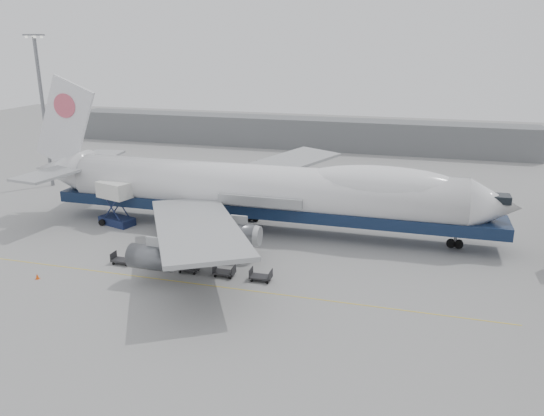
% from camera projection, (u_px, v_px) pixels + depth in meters
% --- Properties ---
extents(ground, '(260.00, 260.00, 0.00)m').
position_uv_depth(ground, '(230.00, 263.00, 60.73)').
color(ground, gray).
rests_on(ground, ground).
extents(apron_line, '(60.00, 0.15, 0.01)m').
position_uv_depth(apron_line, '(210.00, 286.00, 55.22)').
color(apron_line, gold).
rests_on(apron_line, ground).
extents(hangar, '(110.00, 8.00, 7.00)m').
position_uv_depth(hangar, '(291.00, 132.00, 126.51)').
color(hangar, slate).
rests_on(hangar, ground).
extents(floodlight_mast, '(2.40, 2.40, 25.43)m').
position_uv_depth(floodlight_mast, '(43.00, 104.00, 89.29)').
color(floodlight_mast, slate).
rests_on(floodlight_mast, ground).
extents(airliner, '(67.00, 55.30, 19.98)m').
position_uv_depth(airliner, '(265.00, 190.00, 69.88)').
color(airliner, white).
rests_on(airliner, ground).
extents(catering_truck, '(5.43, 4.39, 6.09)m').
position_uv_depth(catering_truck, '(115.00, 201.00, 72.60)').
color(catering_truck, '#182248').
rests_on(catering_truck, ground).
extents(traffic_cone, '(0.41, 0.41, 0.61)m').
position_uv_depth(traffic_cone, '(37.00, 276.00, 56.71)').
color(traffic_cone, '#F6510C').
rests_on(traffic_cone, ground).
extents(dolly_0, '(2.30, 1.35, 1.30)m').
position_uv_depth(dolly_0, '(122.00, 259.00, 60.48)').
color(dolly_0, '#2D2D30').
rests_on(dolly_0, ground).
extents(dolly_1, '(2.30, 1.35, 1.30)m').
position_uv_depth(dolly_1, '(155.00, 263.00, 59.41)').
color(dolly_1, '#2D2D30').
rests_on(dolly_1, ground).
extents(dolly_2, '(2.30, 1.35, 1.30)m').
position_uv_depth(dolly_2, '(189.00, 267.00, 58.35)').
color(dolly_2, '#2D2D30').
rests_on(dolly_2, ground).
extents(dolly_3, '(2.30, 1.35, 1.30)m').
position_uv_depth(dolly_3, '(224.00, 272.00, 57.28)').
color(dolly_3, '#2D2D30').
rests_on(dolly_3, ground).
extents(dolly_4, '(2.30, 1.35, 1.30)m').
position_uv_depth(dolly_4, '(261.00, 276.00, 56.21)').
color(dolly_4, '#2D2D30').
rests_on(dolly_4, ground).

